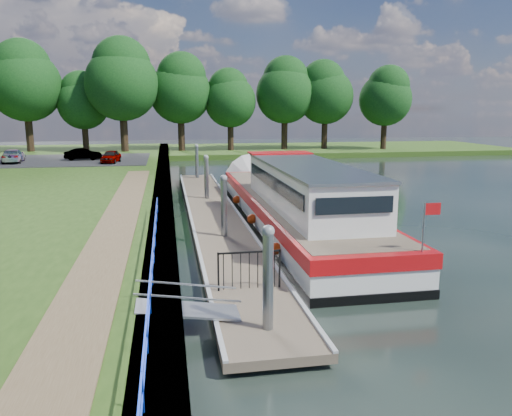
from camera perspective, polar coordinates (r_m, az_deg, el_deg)
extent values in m
plane|color=black|center=(12.91, 0.88, -14.29)|extent=(160.00, 160.00, 0.00)
cube|color=#473D2D|center=(26.93, -10.63, 0.00)|extent=(1.10, 90.00, 0.78)
cube|color=#264313|center=(65.22, 2.49, 6.65)|extent=(60.00, 18.00, 0.60)
cube|color=brown|center=(20.12, -16.04, -2.88)|extent=(1.60, 40.00, 0.05)
cube|color=black|center=(50.42, -20.21, 5.18)|extent=(14.00, 12.00, 0.06)
cube|color=#0C2DBF|center=(15.00, -11.75, -4.80)|extent=(0.04, 18.00, 0.04)
cube|color=#0C2DBF|center=(15.10, -11.69, -6.08)|extent=(0.03, 18.00, 0.03)
cylinder|color=#0C2DBF|center=(8.67, -12.81, -19.82)|extent=(0.04, 0.04, 0.72)
cylinder|color=#0C2DBF|center=(10.43, -12.34, -14.17)|extent=(0.04, 0.04, 0.72)
cylinder|color=#0C2DBF|center=(12.27, -12.02, -10.18)|extent=(0.04, 0.04, 0.72)
cylinder|color=#0C2DBF|center=(14.15, -11.79, -7.24)|extent=(0.04, 0.04, 0.72)
cylinder|color=#0C2DBF|center=(16.06, -11.61, -4.99)|extent=(0.04, 0.04, 0.72)
cylinder|color=#0C2DBF|center=(17.99, -11.48, -3.22)|extent=(0.04, 0.04, 0.72)
cylinder|color=#0C2DBF|center=(19.93, -11.37, -1.80)|extent=(0.04, 0.04, 0.72)
cylinder|color=#0C2DBF|center=(21.89, -11.28, -0.63)|extent=(0.04, 0.04, 0.72)
cylinder|color=#0C2DBF|center=(23.85, -11.20, 0.35)|extent=(0.04, 0.04, 0.72)
cube|color=brown|center=(25.09, -4.81, -0.92)|extent=(2.50, 30.00, 0.24)
cube|color=#9EA0A3|center=(13.78, 0.07, -12.33)|extent=(2.30, 5.00, 0.30)
cube|color=#9EA0A3|center=(21.28, -3.77, -3.78)|extent=(2.30, 5.00, 0.30)
cube|color=#9EA0A3|center=(29.04, -5.55, 0.28)|extent=(2.30, 5.00, 0.30)
cube|color=#9EA0A3|center=(36.91, -6.58, 2.61)|extent=(2.30, 5.00, 0.30)
cube|color=#9EA0A3|center=(25.20, -2.12, -0.49)|extent=(0.12, 30.00, 0.06)
cube|color=#9EA0A3|center=(24.98, -7.53, -0.68)|extent=(0.12, 30.00, 0.06)
cylinder|color=gray|center=(12.02, 1.36, -10.56)|extent=(0.26, 0.26, 3.40)
sphere|color=gray|center=(11.49, 1.40, -2.67)|extent=(0.30, 0.30, 0.30)
cylinder|color=gray|center=(20.54, -3.65, -1.31)|extent=(0.26, 0.26, 3.40)
sphere|color=gray|center=(20.24, -3.71, 3.40)|extent=(0.30, 0.30, 0.30)
cylinder|color=gray|center=(29.36, -5.67, 2.47)|extent=(0.26, 0.26, 3.40)
sphere|color=gray|center=(29.14, -5.74, 5.78)|extent=(0.30, 0.30, 0.30)
cylinder|color=gray|center=(38.25, -6.76, 4.50)|extent=(0.26, 0.26, 3.40)
sphere|color=gray|center=(38.09, -6.82, 7.04)|extent=(0.30, 0.30, 0.30)
cube|color=#A5A8AD|center=(12.93, -7.79, -11.44)|extent=(2.58, 1.00, 0.43)
cube|color=#A5A8AD|center=(12.30, -7.75, -10.15)|extent=(2.58, 0.04, 0.41)
cube|color=#A5A8AD|center=(13.19, -7.94, -8.64)|extent=(2.58, 0.04, 0.41)
cube|color=black|center=(14.44, -4.33, -7.29)|extent=(0.05, 0.05, 1.15)
cube|color=black|center=(14.72, 2.71, -6.90)|extent=(0.05, 0.05, 1.15)
cube|color=black|center=(14.39, -0.78, -5.07)|extent=(1.85, 0.05, 0.05)
cube|color=black|center=(14.46, -3.73, -7.26)|extent=(0.02, 0.02, 1.10)
cube|color=black|center=(14.48, -2.74, -7.21)|extent=(0.02, 0.02, 1.10)
cube|color=black|center=(14.52, -1.76, -7.16)|extent=(0.02, 0.02, 1.10)
cube|color=black|center=(14.55, -0.78, -7.11)|extent=(0.02, 0.02, 1.10)
cube|color=black|center=(14.59, 0.20, -7.05)|extent=(0.02, 0.02, 1.10)
cube|color=black|center=(14.64, 1.17, -7.00)|extent=(0.02, 0.02, 1.10)
cube|color=black|center=(14.69, 2.13, -6.94)|extent=(0.02, 0.02, 1.10)
cube|color=black|center=(24.20, 4.09, -2.00)|extent=(4.00, 20.00, 0.55)
cube|color=silver|center=(24.07, 4.11, -0.61)|extent=(3.96, 19.90, 0.65)
cube|color=#AF0C0F|center=(23.96, 4.13, 0.70)|extent=(4.04, 20.00, 0.48)
cube|color=brown|center=(23.92, 4.14, 1.26)|extent=(3.68, 19.20, 0.04)
cone|color=silver|center=(34.10, -0.19, 2.82)|extent=(4.00, 1.50, 4.00)
cube|color=silver|center=(21.39, 5.82, 2.43)|extent=(3.00, 11.00, 1.75)
cube|color=gray|center=(21.27, 5.87, 4.88)|extent=(3.10, 11.20, 0.10)
cube|color=black|center=(20.99, 1.83, 3.01)|extent=(0.04, 10.00, 0.55)
cube|color=black|center=(21.82, 9.68, 3.17)|extent=(0.04, 10.00, 0.55)
cube|color=black|center=(26.69, 2.55, 4.78)|extent=(2.60, 0.04, 0.55)
cube|color=black|center=(16.17, 11.22, 0.30)|extent=(2.60, 0.04, 0.55)
cube|color=#AF0C0F|center=(26.27, 2.74, 6.32)|extent=(3.20, 1.60, 0.06)
cylinder|color=gray|center=(15.42, 18.60, -2.14)|extent=(0.05, 0.05, 1.50)
cube|color=#AF0C0F|center=(15.43, 19.54, -0.10)|extent=(0.50, 0.02, 0.35)
sphere|color=#C5370A|center=(17.91, 2.24, -4.67)|extent=(0.44, 0.44, 0.44)
sphere|color=#C5370A|center=(22.67, -0.47, -1.25)|extent=(0.44, 0.44, 0.44)
sphere|color=#C5370A|center=(27.52, -2.23, 0.98)|extent=(0.44, 0.44, 0.44)
imported|color=#594C47|center=(16.64, 6.25, -0.11)|extent=(0.58, 0.72, 1.72)
cylinder|color=#332316|center=(62.73, -24.46, 7.67)|extent=(0.83, 0.83, 4.21)
sphere|color=black|center=(62.72, -24.87, 12.57)|extent=(7.95, 7.95, 7.95)
sphere|color=black|center=(62.99, -25.20, 14.35)|extent=(6.31, 6.31, 6.31)
cylinder|color=#332316|center=(62.09, -18.90, 7.53)|extent=(0.70, 0.70, 3.10)
sphere|color=black|center=(61.99, -19.13, 11.18)|extent=(5.85, 5.85, 5.85)
sphere|color=black|center=(62.21, -19.36, 12.52)|extent=(4.65, 4.65, 4.65)
cylinder|color=#332316|center=(59.04, -14.83, 8.18)|extent=(0.84, 0.84, 4.29)
sphere|color=black|center=(59.03, -15.10, 13.50)|extent=(8.10, 8.10, 8.10)
sphere|color=black|center=(59.30, -15.14, 15.45)|extent=(6.44, 6.44, 6.44)
cylinder|color=#332316|center=(60.89, -8.52, 8.30)|extent=(0.79, 0.79, 3.83)
sphere|color=black|center=(60.84, -8.66, 12.91)|extent=(7.24, 7.24, 7.24)
sphere|color=black|center=(60.70, -8.52, 14.62)|extent=(5.75, 5.75, 5.75)
cylinder|color=#332316|center=(61.10, -2.91, 8.14)|extent=(0.72, 0.72, 3.26)
sphere|color=black|center=(61.02, -2.95, 12.05)|extent=(6.16, 6.16, 6.16)
sphere|color=black|center=(61.28, -3.19, 13.49)|extent=(4.89, 4.89, 4.89)
cylinder|color=#332316|center=(62.59, 3.27, 8.45)|extent=(0.78, 0.78, 3.77)
sphere|color=black|center=(62.54, 3.32, 12.87)|extent=(7.13, 7.13, 7.13)
sphere|color=black|center=(62.87, 3.40, 14.48)|extent=(5.66, 5.66, 5.66)
cylinder|color=#332316|center=(64.00, 7.82, 8.37)|extent=(0.77, 0.77, 3.65)
sphere|color=black|center=(63.94, 7.93, 12.55)|extent=(6.89, 6.89, 6.89)
sphere|color=black|center=(63.91, 7.66, 14.10)|extent=(5.47, 5.47, 5.47)
cylinder|color=#332316|center=(64.82, 14.38, 8.06)|extent=(0.74, 0.74, 3.41)
sphere|color=black|center=(64.75, 14.57, 11.90)|extent=(6.43, 6.43, 6.43)
sphere|color=black|center=(64.69, 14.91, 13.31)|extent=(5.11, 5.11, 5.11)
imported|color=#999999|center=(46.50, -16.25, 5.68)|extent=(1.75, 3.38, 1.10)
imported|color=#999999|center=(49.69, -19.15, 5.83)|extent=(3.32, 1.24, 1.08)
imported|color=#999999|center=(49.79, -26.00, 5.38)|extent=(2.18, 4.26, 1.18)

